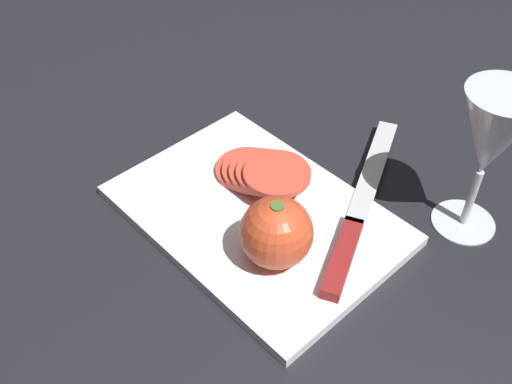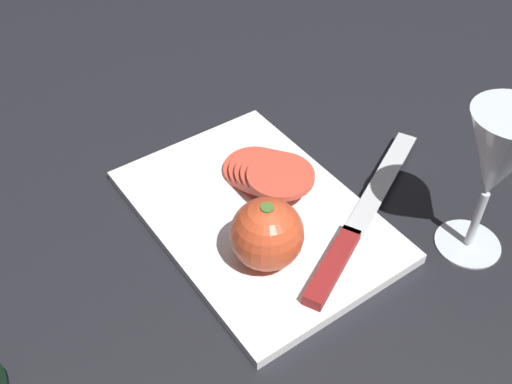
{
  "view_description": "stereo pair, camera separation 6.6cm",
  "coord_description": "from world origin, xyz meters",
  "px_view_note": "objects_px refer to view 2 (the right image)",
  "views": [
    {
      "loc": [
        -0.27,
        0.37,
        0.5
      ],
      "look_at": [
        0.07,
        0.04,
        0.04
      ],
      "focal_mm": 42.0,
      "sensor_mm": 36.0,
      "label": 1
    },
    {
      "loc": [
        -0.32,
        0.31,
        0.5
      ],
      "look_at": [
        0.07,
        0.04,
        0.04
      ],
      "focal_mm": 42.0,
      "sensor_mm": 36.0,
      "label": 2
    }
  ],
  "objects_px": {
    "whole_tomato": "(267,234)",
    "tomato_slice_stack_near": "(269,171)",
    "wine_glass": "(498,161)",
    "knife": "(346,243)"
  },
  "relations": [
    {
      "from": "wine_glass",
      "to": "tomato_slice_stack_near",
      "type": "bearing_deg",
      "value": 32.78
    },
    {
      "from": "wine_glass",
      "to": "tomato_slice_stack_near",
      "type": "distance_m",
      "value": 0.25
    },
    {
      "from": "wine_glass",
      "to": "knife",
      "type": "bearing_deg",
      "value": 60.53
    },
    {
      "from": "knife",
      "to": "tomato_slice_stack_near",
      "type": "relative_size",
      "value": 2.2
    },
    {
      "from": "knife",
      "to": "wine_glass",
      "type": "bearing_deg",
      "value": -56.09
    },
    {
      "from": "whole_tomato",
      "to": "tomato_slice_stack_near",
      "type": "xyz_separation_m",
      "value": [
        0.1,
        -0.07,
        -0.02
      ]
    },
    {
      "from": "wine_glass",
      "to": "knife",
      "type": "relative_size",
      "value": 0.63
    },
    {
      "from": "whole_tomato",
      "to": "knife",
      "type": "relative_size",
      "value": 0.27
    },
    {
      "from": "wine_glass",
      "to": "whole_tomato",
      "type": "height_order",
      "value": "wine_glass"
    },
    {
      "from": "knife",
      "to": "tomato_slice_stack_near",
      "type": "height_order",
      "value": "tomato_slice_stack_near"
    }
  ]
}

